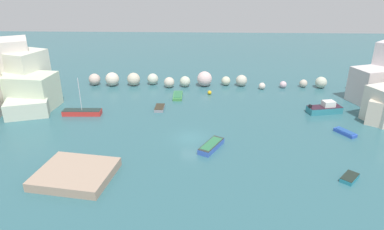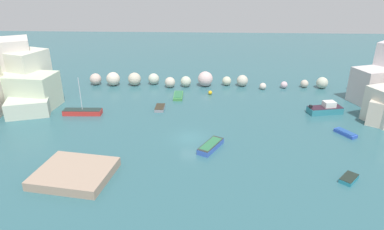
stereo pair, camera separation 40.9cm
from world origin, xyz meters
TOP-DOWN VIEW (x-y plane):
  - cove_water at (0.00, 0.00)m, footprint 160.00×160.00m
  - cliff_headland_left at (-30.46, 12.01)m, footprint 21.53×19.65m
  - rock_breakwater at (-2.24, 21.51)m, footprint 44.42×3.82m
  - stone_dock at (-11.77, -9.65)m, footprint 8.52×7.68m
  - channel_buoy at (2.68, 16.95)m, footprint 0.70×0.70m
  - moored_boat_0 at (-2.81, 15.41)m, footprint 1.63×4.18m
  - moored_boat_1 at (17.04, -8.99)m, footprint 2.49×2.59m
  - moored_boat_2 at (20.23, 9.30)m, footprint 5.43×2.93m
  - moored_boat_3 at (2.65, -2.73)m, footprint 3.39×4.59m
  - moored_boat_4 at (-5.24, 9.69)m, footprint 1.40×2.75m
  - moored_boat_5 at (20.62, 1.90)m, footprint 2.50×3.10m
  - moored_boat_6 at (-16.68, 7.16)m, footprint 5.78×1.69m

SIDE VIEW (x-z plane):
  - cove_water at x=0.00m, z-range 0.00..0.00m
  - moored_boat_1 at x=17.04m, z-range 0.00..0.47m
  - moored_boat_5 at x=20.62m, z-range -0.01..0.50m
  - moored_boat_4 at x=-5.24m, z-range 0.00..0.51m
  - moored_boat_0 at x=-2.81m, z-range -0.01..0.52m
  - channel_buoy at x=2.68m, z-range 0.00..0.70m
  - moored_boat_3 at x=2.65m, z-range 0.01..0.73m
  - moored_boat_6 at x=-16.68m, z-range -2.47..3.32m
  - stone_dock at x=-11.77m, z-range 0.00..0.98m
  - moored_boat_2 at x=20.23m, z-range -0.27..1.61m
  - rock_breakwater at x=-2.24m, z-range -0.26..2.51m
  - cliff_headland_left at x=-30.46m, z-range -1.56..8.43m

